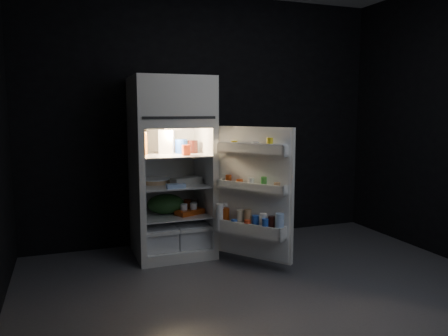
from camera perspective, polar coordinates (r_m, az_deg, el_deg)
name	(u,v)px	position (r m, az deg, el deg)	size (l,w,h in m)	color
floor	(275,296)	(3.62, 6.70, -16.27)	(4.00, 3.40, 0.00)	#535359
wall_back	(207,120)	(4.88, -2.18, 6.30)	(4.00, 0.00, 2.70)	black
refrigerator	(171,161)	(4.41, -6.95, 0.96)	(0.76, 0.71, 1.78)	white
fridge_door	(253,196)	(4.00, 3.83, -3.68)	(0.59, 0.69, 1.22)	white
milk_jug	(167,142)	(4.40, -7.51, 3.44)	(0.14, 0.14, 0.24)	white
mayo_jar	(181,146)	(4.43, -5.61, 2.84)	(0.12, 0.12, 0.14)	blue
jam_jar	(193,147)	(4.44, -4.11, 2.80)	(0.10, 0.10, 0.13)	black
amber_bottle	(143,143)	(4.35, -10.56, 3.19)	(0.09, 0.09, 0.22)	#BC671E
small_carton	(186,150)	(4.23, -4.97, 2.35)	(0.07, 0.05, 0.10)	red
egg_carton	(187,181)	(4.35, -4.92, -1.68)	(0.31, 0.12, 0.07)	#98978A
pie	(155,181)	(4.46, -8.97, -1.71)	(0.30, 0.30, 0.04)	tan
flat_package	(176,186)	(4.15, -6.31, -2.36)	(0.18, 0.09, 0.04)	#9BBDEF
wrapped_pkg	(192,178)	(4.57, -4.24, -1.35)	(0.13, 0.11, 0.05)	beige
produce_bag	(166,204)	(4.43, -7.63, -4.67)	(0.37, 0.31, 0.20)	#193815
yogurt_tray	(190,212)	(4.39, -4.51, -5.72)	(0.28, 0.15, 0.05)	#9D370D
small_can_red	(187,204)	(4.67, -4.82, -4.67)	(0.08, 0.08, 0.09)	#9D370D
small_can_silver	(194,203)	(4.69, -3.90, -4.61)	(0.07, 0.07, 0.09)	silver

